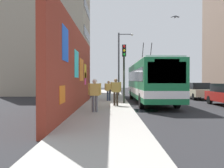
# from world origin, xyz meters

# --- Properties ---
(ground_plane) EXTENTS (80.00, 80.00, 0.00)m
(ground_plane) POSITION_xyz_m (0.00, 0.00, 0.00)
(ground_plane) COLOR #232326
(sidewalk_slab) EXTENTS (48.00, 3.20, 0.15)m
(sidewalk_slab) POSITION_xyz_m (0.00, 1.60, 0.07)
(sidewalk_slab) COLOR #9E9B93
(sidewalk_slab) RESTS_ON ground_plane
(graffiti_wall) EXTENTS (14.47, 0.32, 4.84)m
(graffiti_wall) POSITION_xyz_m (-3.77, 3.35, 2.42)
(graffiti_wall) COLOR maroon
(graffiti_wall) RESTS_ON ground_plane
(building_far_left) EXTENTS (8.39, 9.71, 15.41)m
(building_far_left) POSITION_xyz_m (12.40, 9.20, 7.71)
(building_far_left) COLOR #9E937F
(building_far_left) RESTS_ON ground_plane
(city_bus) EXTENTS (11.77, 2.55, 5.00)m
(city_bus) POSITION_xyz_m (0.92, -1.80, 1.79)
(city_bus) COLOR #19723F
(city_bus) RESTS_ON ground_plane
(parked_car_champagne) EXTENTS (4.30, 1.77, 1.58)m
(parked_car_champagne) POSITION_xyz_m (4.87, -7.00, 0.83)
(parked_car_champagne) COLOR #C6B793
(parked_car_champagne) RESTS_ON ground_plane
(parked_car_dark_gray) EXTENTS (4.72, 1.92, 1.58)m
(parked_car_dark_gray) POSITION_xyz_m (10.85, -7.00, 0.84)
(parked_car_dark_gray) COLOR #38383D
(parked_car_dark_gray) RESTS_ON ground_plane
(parked_car_black) EXTENTS (4.43, 1.91, 1.58)m
(parked_car_black) POSITION_xyz_m (16.91, -7.00, 0.83)
(parked_car_black) COLOR black
(parked_car_black) RESTS_ON ground_plane
(pedestrian_near_wall) EXTENTS (0.23, 0.69, 1.73)m
(pedestrian_near_wall) POSITION_xyz_m (-5.54, 2.14, 1.17)
(pedestrian_near_wall) COLOR #595960
(pedestrian_near_wall) RESTS_ON sidewalk_slab
(pedestrian_at_curb) EXTENTS (0.24, 0.78, 1.77)m
(pedestrian_at_curb) POSITION_xyz_m (-2.46, 0.97, 1.20)
(pedestrian_at_curb) COLOR #3F3326
(pedestrian_at_curb) RESTS_ON sidewalk_slab
(pedestrian_midblock) EXTENTS (0.22, 0.66, 1.62)m
(pedestrian_midblock) POSITION_xyz_m (1.25, 1.48, 1.09)
(pedestrian_midblock) COLOR #2D3F59
(pedestrian_midblock) RESTS_ON sidewalk_slab
(traffic_light) EXTENTS (0.49, 0.28, 4.24)m
(traffic_light) POSITION_xyz_m (-0.92, 0.35, 3.00)
(traffic_light) COLOR #2D382D
(traffic_light) RESTS_ON sidewalk_slab
(street_lamp) EXTENTS (0.44, 1.70, 6.85)m
(street_lamp) POSITION_xyz_m (8.07, 0.27, 4.06)
(street_lamp) COLOR #4C4C51
(street_lamp) RESTS_ON sidewalk_slab
(curbside_puddle) EXTENTS (1.86, 1.86, 0.00)m
(curbside_puddle) POSITION_xyz_m (-3.84, -0.60, 0.00)
(curbside_puddle) COLOR black
(curbside_puddle) RESTS_ON ground_plane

